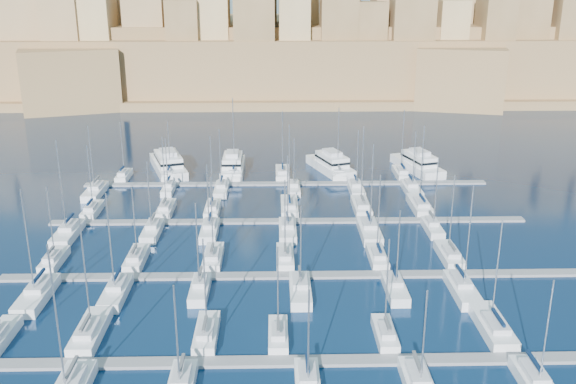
{
  "coord_description": "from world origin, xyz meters",
  "views": [
    {
      "loc": [
        -2.4,
        -96.21,
        40.88
      ],
      "look_at": [
        -0.18,
        6.0,
        6.97
      ],
      "focal_mm": 40.0,
      "sensor_mm": 36.0,
      "label": 1
    }
  ],
  "objects_px": {
    "sailboat_2": "(206,333)",
    "motor_yacht_c": "(331,164)",
    "motor_yacht_a": "(168,164)",
    "sailboat_4": "(385,334)",
    "motor_yacht_b": "(233,165)",
    "motor_yacht_d": "(418,163)"
  },
  "relations": [
    {
      "from": "motor_yacht_a",
      "to": "motor_yacht_d",
      "type": "xyz_separation_m",
      "value": [
        56.07,
        -1.05,
        0.0
      ]
    },
    {
      "from": "sailboat_2",
      "to": "sailboat_4",
      "type": "xyz_separation_m",
      "value": [
        21.34,
        -0.54,
        -0.0
      ]
    },
    {
      "from": "sailboat_4",
      "to": "motor_yacht_d",
      "type": "relative_size",
      "value": 0.74
    },
    {
      "from": "sailboat_2",
      "to": "motor_yacht_c",
      "type": "bearing_deg",
      "value": 73.42
    },
    {
      "from": "motor_yacht_d",
      "to": "motor_yacht_c",
      "type": "bearing_deg",
      "value": -179.68
    },
    {
      "from": "motor_yacht_a",
      "to": "motor_yacht_c",
      "type": "xyz_separation_m",
      "value": [
        36.5,
        -1.16,
        0.0
      ]
    },
    {
      "from": "sailboat_4",
      "to": "sailboat_2",
      "type": "bearing_deg",
      "value": 178.54
    },
    {
      "from": "motor_yacht_c",
      "to": "motor_yacht_b",
      "type": "bearing_deg",
      "value": -178.87
    },
    {
      "from": "motor_yacht_a",
      "to": "motor_yacht_d",
      "type": "height_order",
      "value": "same"
    },
    {
      "from": "sailboat_2",
      "to": "motor_yacht_b",
      "type": "distance_m",
      "value": 69.8
    },
    {
      "from": "sailboat_4",
      "to": "motor_yacht_b",
      "type": "xyz_separation_m",
      "value": [
        -22.35,
        70.33,
        1.0
      ]
    },
    {
      "from": "motor_yacht_b",
      "to": "motor_yacht_c",
      "type": "bearing_deg",
      "value": 1.13
    },
    {
      "from": "motor_yacht_b",
      "to": "motor_yacht_d",
      "type": "xyz_separation_m",
      "value": [
        41.47,
        0.54,
        0.0
      ]
    },
    {
      "from": "motor_yacht_c",
      "to": "motor_yacht_d",
      "type": "bearing_deg",
      "value": 0.32
    },
    {
      "from": "motor_yacht_c",
      "to": "motor_yacht_d",
      "type": "relative_size",
      "value": 0.98
    },
    {
      "from": "motor_yacht_b",
      "to": "motor_yacht_d",
      "type": "bearing_deg",
      "value": 0.75
    },
    {
      "from": "sailboat_2",
      "to": "sailboat_4",
      "type": "relative_size",
      "value": 1.0
    },
    {
      "from": "motor_yacht_a",
      "to": "motor_yacht_b",
      "type": "relative_size",
      "value": 1.26
    },
    {
      "from": "sailboat_2",
      "to": "motor_yacht_c",
      "type": "distance_m",
      "value": 73.27
    },
    {
      "from": "motor_yacht_a",
      "to": "motor_yacht_c",
      "type": "distance_m",
      "value": 36.52
    },
    {
      "from": "sailboat_4",
      "to": "motor_yacht_b",
      "type": "relative_size",
      "value": 0.82
    },
    {
      "from": "sailboat_4",
      "to": "motor_yacht_d",
      "type": "distance_m",
      "value": 73.42
    }
  ]
}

